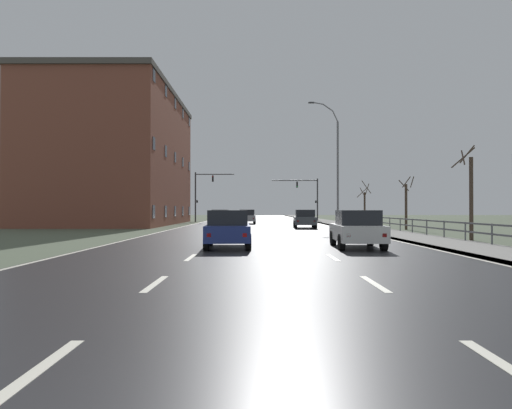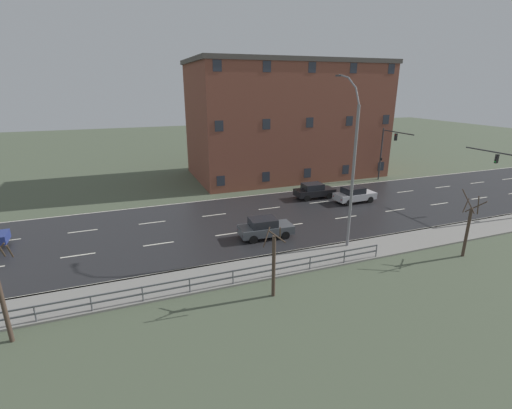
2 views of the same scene
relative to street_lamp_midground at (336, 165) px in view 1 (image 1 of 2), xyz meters
name	(u,v)px [view 1 (image 1 of 2)]	position (x,y,z in m)	size (l,w,h in m)	color
ground_plane	(258,225)	(-7.42, 6.26, -5.83)	(160.00, 160.00, 0.12)	#4C5642
road_asphalt_strip	(258,221)	(-7.42, 18.26, -5.76)	(14.00, 120.00, 0.03)	#232326
sidewalk_right	(321,221)	(1.01, 18.26, -5.71)	(3.00, 120.00, 0.12)	gray
guardrail	(436,225)	(2.43, -18.15, -5.07)	(0.07, 37.89, 1.00)	#515459
street_lamp_midground	(336,165)	(0.00, 0.00, 0.00)	(2.89, 0.24, 11.87)	slate
traffic_signal_right	(309,192)	(-0.73, 16.97, -1.95)	(6.04, 0.36, 5.65)	#38383A
traffic_signal_left	(203,189)	(-14.44, 15.03, -1.64)	(5.01, 0.36, 6.32)	#38383A
car_far_right	(248,217)	(-8.59, 6.72, -4.97)	(1.93, 4.15, 1.57)	#B7B7BC
car_near_right	(305,219)	(-3.48, -4.92, -4.97)	(1.98, 4.17, 1.57)	#474C51
car_distant	(229,229)	(-8.75, -25.08, -4.97)	(1.96, 4.16, 1.57)	navy
car_near_left	(221,217)	(-11.24, 3.66, -4.97)	(1.91, 4.14, 1.57)	black
car_far_left	(357,229)	(-3.45, -25.10, -4.97)	(1.96, 4.17, 1.57)	silver
brick_building	(118,159)	(-22.46, 5.56, 1.27)	(12.62, 23.76, 14.06)	brown
bare_tree_near	(471,194)	(3.49, -20.19, -3.39)	(1.39, 1.12, 4.99)	#423328
bare_tree_mid	(407,204)	(4.24, -7.56, -3.78)	(1.14, 1.09, 4.23)	#423328
bare_tree_far	(365,205)	(4.26, 6.57, -3.70)	(1.37, 1.42, 4.72)	#423328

